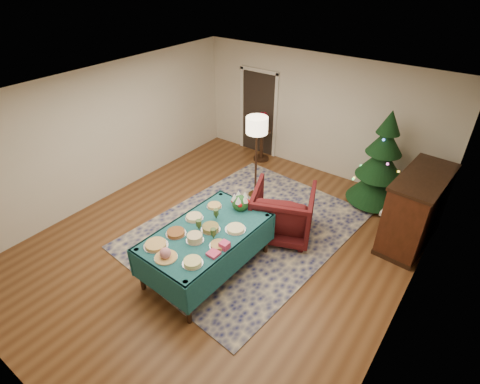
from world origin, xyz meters
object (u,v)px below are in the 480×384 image
Objects in this scene: side_table at (261,146)px; christmas_tree at (381,164)px; buffet_table at (206,239)px; potted_plant at (262,126)px; gift_box at (225,245)px; armchair at (283,210)px; floor_lamp at (257,130)px; piano at (415,210)px.

side_table is 3.02m from christmas_tree.
potted_plant is at bearing 111.04° from buffet_table.
gift_box is at bearing -15.67° from buffet_table.
buffet_table is 1.05× the size of christmas_tree.
armchair reaches higher than potted_plant.
floor_lamp is 3.87× the size of potted_plant.
buffet_table is 1.19× the size of floor_lamp.
floor_lamp is (-1.12, 2.46, 0.65)m from gift_box.
christmas_tree is (1.03, 3.69, 0.05)m from gift_box.
potted_plant is at bearing 164.93° from piano.
armchair is 3.00m from potted_plant.
potted_plant is 0.28× the size of piano.
buffet_table is 3.67m from piano.
floor_lamp is (-0.64, 2.32, 0.87)m from buffet_table.
piano reaches higher than gift_box.
christmas_tree is at bearing -4.47° from side_table.
potted_plant is (-1.95, 2.25, 0.37)m from armchair.
piano is (3.08, 0.41, -0.85)m from floor_lamp.
buffet_table is 4.07m from potted_plant.
floor_lamp is 2.30× the size of side_table.
floor_lamp reaches higher than armchair.
armchair is 0.67× the size of piano.
christmas_tree is at bearing -138.51° from armchair.
christmas_tree is 1.27m from piano.
christmas_tree is at bearing 74.47° from gift_box.
buffet_table is at bearing -68.96° from potted_plant.
floor_lamp is 1.10× the size of piano.
buffet_table is 2.74× the size of side_table.
side_table is at bearing -71.04° from armchair.
piano reaches higher than armchair.
potted_plant is at bearing 116.29° from gift_box.
piano is at bearing -41.21° from christmas_tree.
potted_plant is at bearing -71.04° from armchair.
potted_plant is 4.04m from piano.
piano reaches higher than buffet_table.
armchair is 0.61× the size of floor_lamp.
floor_lamp reaches higher than potted_plant.
buffet_table is at bearing -131.72° from piano.
piano is at bearing -170.17° from armchair.
buffet_table is 2.56m from floor_lamp.
floor_lamp is at bearing -60.77° from side_table.
armchair reaches higher than side_table.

